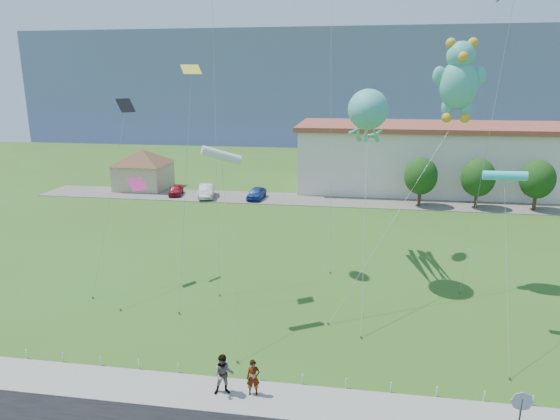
# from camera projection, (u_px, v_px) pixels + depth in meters

# --- Properties ---
(ground) EXTENTS (160.00, 160.00, 0.00)m
(ground) POSITION_uv_depth(u_px,v_px,m) (285.00, 367.00, 24.46)
(ground) COLOR #365718
(ground) RESTS_ON ground
(sidewalk) EXTENTS (80.00, 2.50, 0.10)m
(sidewalk) POSITION_uv_depth(u_px,v_px,m) (276.00, 400.00, 21.82)
(sidewalk) COLOR gray
(sidewalk) RESTS_ON ground
(parking_strip) EXTENTS (70.00, 6.00, 0.06)m
(parking_strip) POSITION_uv_depth(u_px,v_px,m) (329.00, 200.00, 57.89)
(parking_strip) COLOR #59544C
(parking_strip) RESTS_ON ground
(hill_ridge) EXTENTS (160.00, 50.00, 25.00)m
(hill_ridge) POSITION_uv_depth(u_px,v_px,m) (350.00, 84.00, 135.92)
(hill_ridge) COLOR slate
(hill_ridge) RESTS_ON ground
(pavilion) EXTENTS (9.20, 9.20, 5.00)m
(pavilion) POSITION_uv_depth(u_px,v_px,m) (143.00, 165.00, 63.62)
(pavilion) COLOR tan
(pavilion) RESTS_ON ground
(warehouse) EXTENTS (61.00, 15.00, 8.20)m
(warehouse) POSITION_uv_depth(u_px,v_px,m) (545.00, 159.00, 61.52)
(warehouse) COLOR beige
(warehouse) RESTS_ON ground
(stop_sign) EXTENTS (0.80, 0.07, 2.50)m
(stop_sign) POSITION_uv_depth(u_px,v_px,m) (521.00, 407.00, 18.54)
(stop_sign) COLOR slate
(stop_sign) RESTS_ON ground
(rope_fence) EXTENTS (26.05, 0.05, 0.50)m
(rope_fence) POSITION_uv_depth(u_px,v_px,m) (281.00, 377.00, 23.16)
(rope_fence) COLOR white
(rope_fence) RESTS_ON ground
(tree_near) EXTENTS (3.60, 3.60, 5.47)m
(tree_near) POSITION_uv_depth(u_px,v_px,m) (421.00, 176.00, 54.57)
(tree_near) COLOR #3F2B19
(tree_near) RESTS_ON ground
(tree_mid) EXTENTS (3.60, 3.60, 5.47)m
(tree_mid) POSITION_uv_depth(u_px,v_px,m) (478.00, 178.00, 53.66)
(tree_mid) COLOR #3F2B19
(tree_mid) RESTS_ON ground
(tree_far) EXTENTS (3.60, 3.60, 5.47)m
(tree_far) POSITION_uv_depth(u_px,v_px,m) (538.00, 179.00, 52.76)
(tree_far) COLOR #3F2B19
(tree_far) RESTS_ON ground
(pedestrian_left) EXTENTS (0.68, 0.52, 1.66)m
(pedestrian_left) POSITION_uv_depth(u_px,v_px,m) (253.00, 378.00, 21.96)
(pedestrian_left) COLOR gray
(pedestrian_left) RESTS_ON sidewalk
(pedestrian_right) EXTENTS (1.07, 0.92, 1.88)m
(pedestrian_right) POSITION_uv_depth(u_px,v_px,m) (224.00, 375.00, 21.99)
(pedestrian_right) COLOR gray
(pedestrian_right) RESTS_ON sidewalk
(parked_car_red) EXTENTS (2.17, 3.87, 1.24)m
(parked_car_red) POSITION_uv_depth(u_px,v_px,m) (176.00, 190.00, 60.36)
(parked_car_red) COLOR maroon
(parked_car_red) RESTS_ON parking_strip
(parked_car_silver) EXTENTS (2.62, 4.92, 1.54)m
(parked_car_silver) POSITION_uv_depth(u_px,v_px,m) (206.00, 191.00, 59.14)
(parked_car_silver) COLOR silver
(parked_car_silver) RESTS_ON parking_strip
(parked_car_blue) EXTENTS (1.97, 4.15, 1.37)m
(parked_car_blue) POSITION_uv_depth(u_px,v_px,m) (257.00, 193.00, 58.32)
(parked_car_blue) COLOR navy
(parked_car_blue) RESTS_ON parking_strip
(octopus_kite) EXTENTS (2.61, 14.97, 13.08)m
(octopus_kite) POSITION_uv_depth(u_px,v_px,m) (367.00, 120.00, 33.48)
(octopus_kite) COLOR teal
(octopus_kite) RESTS_ON ground
(teddy_bear_kite) EXTENTS (9.18, 9.22, 16.18)m
(teddy_bear_kite) POSITION_uv_depth(u_px,v_px,m) (459.00, 78.00, 31.79)
(teddy_bear_kite) COLOR teal
(teddy_bear_kite) RESTS_ON ground
(small_kite_white) EXTENTS (2.20, 6.10, 10.07)m
(small_kite_white) POSITION_uv_depth(u_px,v_px,m) (221.00, 157.00, 27.30)
(small_kite_white) COLOR silver
(small_kite_white) RESTS_ON ground
(small_kite_cyan) EXTENTS (0.61, 6.78, 9.14)m
(small_kite_cyan) POSITION_uv_depth(u_px,v_px,m) (505.00, 177.00, 26.44)
(small_kite_cyan) COLOR #2FC7D6
(small_kite_cyan) RESTS_ON ground
(small_kite_black) EXTENTS (1.50, 5.78, 12.37)m
(small_kite_black) POSITION_uv_depth(u_px,v_px,m) (122.00, 127.00, 33.55)
(small_kite_black) COLOR black
(small_kite_black) RESTS_ON ground
(small_kite_pink) EXTENTS (1.35, 5.65, 7.26)m
(small_kite_pink) POSITION_uv_depth(u_px,v_px,m) (136.00, 195.00, 33.18)
(small_kite_pink) COLOR #EE357B
(small_kite_pink) RESTS_ON ground
(small_kite_yellow) EXTENTS (1.29, 4.68, 14.66)m
(small_kite_yellow) POSITION_uv_depth(u_px,v_px,m) (190.00, 100.00, 30.09)
(small_kite_yellow) COLOR yellow
(small_kite_yellow) RESTS_ON ground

